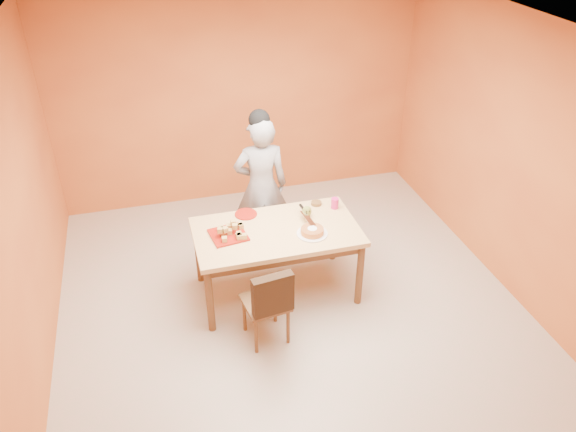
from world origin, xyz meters
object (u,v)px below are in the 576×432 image
object	(u,v)px
dining_table	(277,238)
red_dinner_plate	(246,214)
magenta_glass	(335,203)
person	(261,187)
checker_tin	(316,203)
sponge_cake	(312,231)
egg_ornament	(307,212)
pastry_platter	(228,235)
dining_chair	(266,302)

from	to	relation	value
dining_table	red_dinner_plate	xyz separation A→B (m)	(-0.23, 0.35, 0.10)
magenta_glass	red_dinner_plate	bearing A→B (deg)	172.89
person	checker_tin	world-z (taller)	person
sponge_cake	egg_ornament	xyz separation A→B (m)	(0.04, 0.31, 0.02)
egg_ornament	checker_tin	xyz separation A→B (m)	(0.17, 0.20, -0.04)
pastry_platter	magenta_glass	size ratio (longest dim) A/B	2.93
person	magenta_glass	distance (m)	0.86
magenta_glass	checker_tin	xyz separation A→B (m)	(-0.16, 0.11, -0.04)
person	dining_table	bearing A→B (deg)	91.64
magenta_glass	dining_chair	bearing A→B (deg)	-137.34
person	pastry_platter	xyz separation A→B (m)	(-0.50, -0.78, -0.03)
egg_ornament	checker_tin	size ratio (longest dim) A/B	1.12
dining_table	checker_tin	world-z (taller)	checker_tin
pastry_platter	red_dinner_plate	xyz separation A→B (m)	(0.24, 0.33, -0.00)
dining_chair	sponge_cake	world-z (taller)	dining_chair
dining_table	pastry_platter	distance (m)	0.48
dining_table	dining_chair	world-z (taller)	dining_chair
sponge_cake	checker_tin	distance (m)	0.55
dining_table	pastry_platter	world-z (taller)	pastry_platter
pastry_platter	magenta_glass	xyz separation A→B (m)	(1.15, 0.21, 0.05)
dining_table	pastry_platter	size ratio (longest dim) A/B	4.89
egg_ornament	person	bearing A→B (deg)	114.07
pastry_platter	checker_tin	world-z (taller)	checker_tin
magenta_glass	checker_tin	bearing A→B (deg)	144.96
dining_chair	egg_ornament	distance (m)	1.07
magenta_glass	checker_tin	size ratio (longest dim) A/B	1.03
sponge_cake	pastry_platter	bearing A→B (deg)	166.57
pastry_platter	checker_tin	bearing A→B (deg)	18.34
magenta_glass	sponge_cake	bearing A→B (deg)	-132.62
red_dinner_plate	checker_tin	world-z (taller)	checker_tin
dining_table	magenta_glass	xyz separation A→B (m)	(0.68, 0.24, 0.15)
dining_chair	person	size ratio (longest dim) A/B	0.53
egg_ornament	magenta_glass	size ratio (longest dim) A/B	1.10
red_dinner_plate	dining_chair	bearing A→B (deg)	-92.08
red_dinner_plate	magenta_glass	distance (m)	0.92
dining_table	dining_chair	distance (m)	0.72
dining_table	checker_tin	distance (m)	0.64
sponge_cake	person	bearing A→B (deg)	105.90
dining_chair	pastry_platter	xyz separation A→B (m)	(-0.20, 0.66, 0.33)
pastry_platter	checker_tin	xyz separation A→B (m)	(0.99, 0.33, 0.01)
red_dinner_plate	checker_tin	size ratio (longest dim) A/B	2.08
sponge_cake	checker_tin	bearing A→B (deg)	68.07
dining_table	sponge_cake	xyz separation A→B (m)	(0.31, -0.16, 0.13)
egg_ornament	pastry_platter	bearing A→B (deg)	-172.95
pastry_platter	egg_ornament	world-z (taller)	egg_ornament
egg_ornament	sponge_cake	bearing A→B (deg)	-99.18
person	pastry_platter	bearing A→B (deg)	61.35
person	magenta_glass	world-z (taller)	person
pastry_platter	red_dinner_plate	size ratio (longest dim) A/B	1.45
dining_table	dining_chair	bearing A→B (deg)	-112.66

